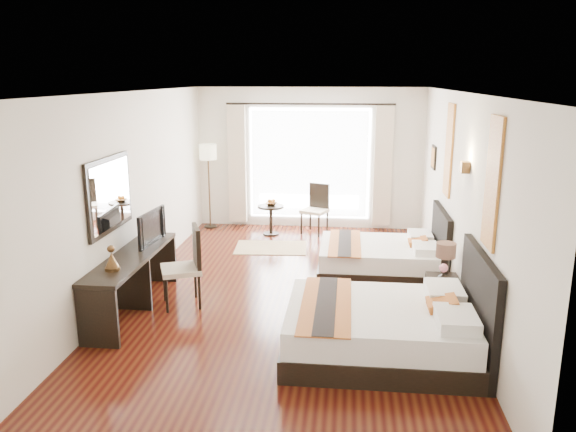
# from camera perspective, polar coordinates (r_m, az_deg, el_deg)

# --- Properties ---
(floor) EXTENTS (4.50, 7.50, 0.01)m
(floor) POSITION_cam_1_polar(r_m,az_deg,el_deg) (8.02, 0.21, -7.98)
(floor) COLOR #350D09
(floor) RESTS_ON ground
(ceiling) EXTENTS (4.50, 7.50, 0.02)m
(ceiling) POSITION_cam_1_polar(r_m,az_deg,el_deg) (7.44, 0.23, 12.40)
(ceiling) COLOR white
(ceiling) RESTS_ON wall_headboard
(wall_headboard) EXTENTS (0.01, 7.50, 2.80)m
(wall_headboard) POSITION_cam_1_polar(r_m,az_deg,el_deg) (7.71, 17.06, 1.42)
(wall_headboard) COLOR silver
(wall_headboard) RESTS_ON floor
(wall_desk) EXTENTS (0.01, 7.50, 2.80)m
(wall_desk) POSITION_cam_1_polar(r_m,az_deg,el_deg) (8.15, -15.70, 2.16)
(wall_desk) COLOR silver
(wall_desk) RESTS_ON floor
(wall_window) EXTENTS (4.50, 0.01, 2.80)m
(wall_window) POSITION_cam_1_polar(r_m,az_deg,el_deg) (11.28, 2.21, 5.84)
(wall_window) COLOR silver
(wall_window) RESTS_ON floor
(wall_entry) EXTENTS (4.50, 0.01, 2.80)m
(wall_entry) POSITION_cam_1_polar(r_m,az_deg,el_deg) (4.06, -5.34, -9.22)
(wall_entry) COLOR silver
(wall_entry) RESTS_ON floor
(window_glass) EXTENTS (2.40, 0.02, 2.20)m
(window_glass) POSITION_cam_1_polar(r_m,az_deg,el_deg) (11.28, 2.20, 5.33)
(window_glass) COLOR white
(window_glass) RESTS_ON wall_window
(sheer_curtain) EXTENTS (2.30, 0.02, 2.10)m
(sheer_curtain) POSITION_cam_1_polar(r_m,az_deg,el_deg) (11.22, 2.17, 5.28)
(sheer_curtain) COLOR white
(sheer_curtain) RESTS_ON wall_window
(drape_left) EXTENTS (0.35, 0.14, 2.35)m
(drape_left) POSITION_cam_1_polar(r_m,az_deg,el_deg) (11.38, -5.17, 5.26)
(drape_left) COLOR beige
(drape_left) RESTS_ON floor
(drape_right) EXTENTS (0.35, 0.14, 2.35)m
(drape_right) POSITION_cam_1_polar(r_m,az_deg,el_deg) (11.18, 9.62, 4.96)
(drape_right) COLOR beige
(drape_right) RESTS_ON floor
(art_panel_near) EXTENTS (0.03, 0.50, 1.35)m
(art_panel_near) POSITION_cam_1_polar(r_m,az_deg,el_deg) (6.05, 20.06, 3.18)
(art_panel_near) COLOR #9A3916
(art_panel_near) RESTS_ON wall_headboard
(art_panel_far) EXTENTS (0.03, 0.50, 1.35)m
(art_panel_far) POSITION_cam_1_polar(r_m,az_deg,el_deg) (8.57, 16.03, 6.44)
(art_panel_far) COLOR #9A3916
(art_panel_far) RESTS_ON wall_headboard
(wall_sconce) EXTENTS (0.10, 0.14, 0.14)m
(wall_sconce) POSITION_cam_1_polar(r_m,az_deg,el_deg) (7.20, 17.53, 4.75)
(wall_sconce) COLOR #48311A
(wall_sconce) RESTS_ON wall_headboard
(mirror_frame) EXTENTS (0.04, 1.25, 0.95)m
(mirror_frame) POSITION_cam_1_polar(r_m,az_deg,el_deg) (7.43, -17.70, 2.10)
(mirror_frame) COLOR black
(mirror_frame) RESTS_ON wall_desk
(mirror_glass) EXTENTS (0.01, 1.12, 0.82)m
(mirror_glass) POSITION_cam_1_polar(r_m,az_deg,el_deg) (7.42, -17.52, 2.10)
(mirror_glass) COLOR white
(mirror_glass) RESTS_ON mirror_frame
(bed_near) EXTENTS (2.12, 1.65, 1.19)m
(bed_near) POSITION_cam_1_polar(r_m,az_deg,el_deg) (6.39, 10.05, -11.10)
(bed_near) COLOR black
(bed_near) RESTS_ON floor
(bed_far) EXTENTS (1.88, 1.47, 1.06)m
(bed_far) POSITION_cam_1_polar(r_m,az_deg,el_deg) (8.83, 9.72, -4.16)
(bed_far) COLOR black
(bed_far) RESTS_ON floor
(nightstand) EXTENTS (0.40, 0.50, 0.48)m
(nightstand) POSITION_cam_1_polar(r_m,az_deg,el_deg) (7.61, 15.40, -7.79)
(nightstand) COLOR black
(nightstand) RESTS_ON floor
(table_lamp) EXTENTS (0.26, 0.26, 0.41)m
(table_lamp) POSITION_cam_1_polar(r_m,az_deg,el_deg) (7.58, 15.75, -3.59)
(table_lamp) COLOR black
(table_lamp) RESTS_ON nightstand
(vase) EXTENTS (0.16, 0.16, 0.12)m
(vase) POSITION_cam_1_polar(r_m,az_deg,el_deg) (7.38, 15.48, -5.80)
(vase) COLOR black
(vase) RESTS_ON nightstand
(console_desk) EXTENTS (0.50, 2.20, 0.76)m
(console_desk) POSITION_cam_1_polar(r_m,az_deg,el_deg) (7.66, -15.47, -6.53)
(console_desk) COLOR black
(console_desk) RESTS_ON floor
(television) EXTENTS (0.18, 0.81, 0.46)m
(television) POSITION_cam_1_polar(r_m,az_deg,el_deg) (7.96, -14.19, -1.07)
(television) COLOR black
(television) RESTS_ON console_desk
(bronze_figurine) EXTENTS (0.19, 0.19, 0.27)m
(bronze_figurine) POSITION_cam_1_polar(r_m,az_deg,el_deg) (6.99, -17.47, -4.22)
(bronze_figurine) COLOR #48311A
(bronze_figurine) RESTS_ON console_desk
(desk_chair) EXTENTS (0.65, 0.65, 1.08)m
(desk_chair) POSITION_cam_1_polar(r_m,az_deg,el_deg) (7.69, -10.60, -6.56)
(desk_chair) COLOR beige
(desk_chair) RESTS_ON floor
(floor_lamp) EXTENTS (0.34, 0.34, 1.70)m
(floor_lamp) POSITION_cam_1_polar(r_m,az_deg,el_deg) (11.30, -8.12, 5.91)
(floor_lamp) COLOR black
(floor_lamp) RESTS_ON floor
(side_table) EXTENTS (0.50, 0.50, 0.58)m
(side_table) POSITION_cam_1_polar(r_m,az_deg,el_deg) (10.89, -1.75, -0.42)
(side_table) COLOR black
(side_table) RESTS_ON floor
(fruit_bowl) EXTENTS (0.23, 0.23, 0.05)m
(fruit_bowl) POSITION_cam_1_polar(r_m,az_deg,el_deg) (10.82, -1.71, 1.23)
(fruit_bowl) COLOR #4B2A1A
(fruit_bowl) RESTS_ON side_table
(window_chair) EXTENTS (0.59, 0.59, 0.96)m
(window_chair) POSITION_cam_1_polar(r_m,az_deg,el_deg) (11.01, 2.76, -0.25)
(window_chair) COLOR beige
(window_chair) RESTS_ON floor
(jute_rug) EXTENTS (1.32, 0.95, 0.01)m
(jute_rug) POSITION_cam_1_polar(r_m,az_deg,el_deg) (10.11, -1.74, -3.23)
(jute_rug) COLOR #A38262
(jute_rug) RESTS_ON floor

